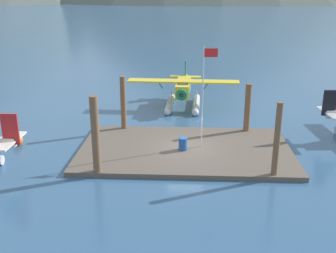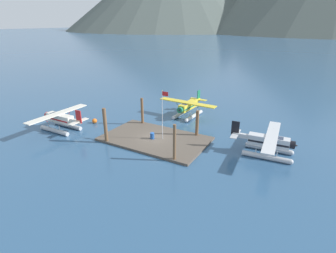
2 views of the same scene
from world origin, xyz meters
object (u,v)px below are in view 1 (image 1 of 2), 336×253
at_px(flagpole, 205,87).
at_px(fuel_drum, 183,144).
at_px(seaplane_yellow_bow_centre, 183,91).
at_px(mooring_buoy, 17,140).

bearing_deg(flagpole, fuel_drum, -154.52).
bearing_deg(fuel_drum, seaplane_yellow_bow_centre, 90.76).
distance_m(flagpole, fuel_drum, 4.14).
xyz_separation_m(flagpole, fuel_drum, (-1.39, -0.66, -3.84)).
height_order(flagpole, seaplane_yellow_bow_centre, flagpole).
bearing_deg(fuel_drum, flagpole, 25.48).
bearing_deg(seaplane_yellow_bow_centre, mooring_buoy, -138.06).
bearing_deg(fuel_drum, mooring_buoy, 175.22).
xyz_separation_m(mooring_buoy, seaplane_yellow_bow_centre, (11.82, 10.62, 1.18)).
relative_size(fuel_drum, mooring_buoy, 1.11).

